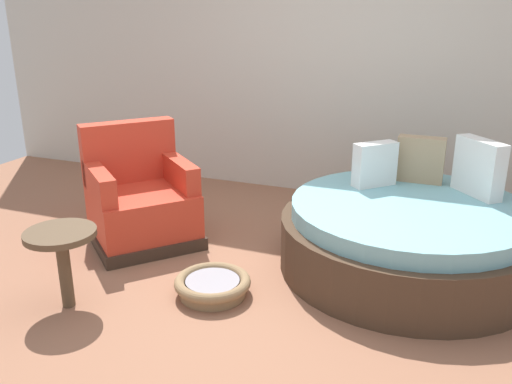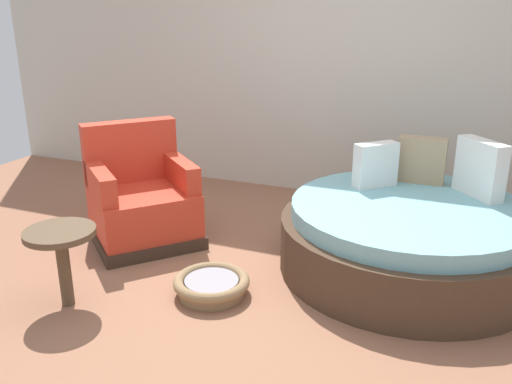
# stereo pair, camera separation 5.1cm
# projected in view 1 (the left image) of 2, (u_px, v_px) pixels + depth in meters

# --- Properties ---
(ground_plane) EXTENTS (8.00, 8.00, 0.02)m
(ground_plane) POSITION_uv_depth(u_px,v_px,m) (249.00, 289.00, 3.67)
(ground_plane) COLOR #936047
(back_wall) EXTENTS (8.00, 0.12, 3.19)m
(back_wall) POSITION_uv_depth(u_px,v_px,m) (336.00, 32.00, 5.09)
(back_wall) COLOR beige
(back_wall) RESTS_ON ground_plane
(round_daybed) EXTENTS (1.82, 1.82, 0.92)m
(round_daybed) POSITION_uv_depth(u_px,v_px,m) (408.00, 235.00, 3.87)
(round_daybed) COLOR #473323
(round_daybed) RESTS_ON ground_plane
(red_armchair) EXTENTS (1.13, 1.13, 0.94)m
(red_armchair) POSITION_uv_depth(u_px,v_px,m) (140.00, 201.00, 4.34)
(red_armchair) COLOR #38281E
(red_armchair) RESTS_ON ground_plane
(pet_basket) EXTENTS (0.51, 0.51, 0.13)m
(pet_basket) POSITION_uv_depth(u_px,v_px,m) (213.00, 285.00, 3.55)
(pet_basket) COLOR #8E704C
(pet_basket) RESTS_ON ground_plane
(side_table) EXTENTS (0.44, 0.44, 0.52)m
(side_table) POSITION_uv_depth(u_px,v_px,m) (62.00, 245.00, 3.31)
(side_table) COLOR brown
(side_table) RESTS_ON ground_plane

